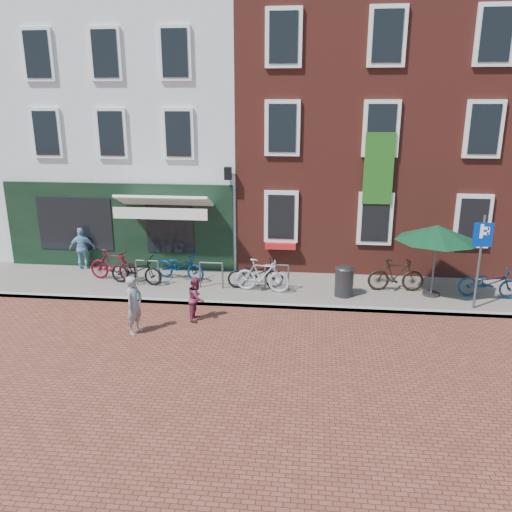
# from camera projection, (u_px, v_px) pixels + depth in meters

# --- Properties ---
(ground) EXTENTS (80.00, 80.00, 0.00)m
(ground) POSITION_uv_depth(u_px,v_px,m) (256.00, 308.00, 14.70)
(ground) COLOR brown
(sidewalk) EXTENTS (24.00, 3.00, 0.10)m
(sidewalk) POSITION_uv_depth(u_px,v_px,m) (293.00, 289.00, 16.01)
(sidewalk) COLOR slate
(sidewalk) RESTS_ON ground
(building_stucco) EXTENTS (8.00, 8.00, 9.00)m
(building_stucco) POSITION_uv_depth(u_px,v_px,m) (150.00, 130.00, 20.60)
(building_stucco) COLOR silver
(building_stucco) RESTS_ON ground
(building_brick_mid) EXTENTS (6.00, 8.00, 10.00)m
(building_brick_mid) POSITION_uv_depth(u_px,v_px,m) (329.00, 118.00, 19.72)
(building_brick_mid) COLOR maroon
(building_brick_mid) RESTS_ON ground
(building_brick_right) EXTENTS (6.00, 8.00, 10.00)m
(building_brick_right) POSITION_uv_depth(u_px,v_px,m) (493.00, 118.00, 19.09)
(building_brick_right) COLOR maroon
(building_brick_right) RESTS_ON ground
(litter_bin) EXTENTS (0.54, 0.54, 0.99)m
(litter_bin) POSITION_uv_depth(u_px,v_px,m) (344.00, 279.00, 15.19)
(litter_bin) COLOR #2F2F31
(litter_bin) RESTS_ON sidewalk
(parking_sign) EXTENTS (0.50, 0.08, 2.63)m
(parking_sign) POSITION_uv_depth(u_px,v_px,m) (481.00, 249.00, 13.91)
(parking_sign) COLOR #4C4C4F
(parking_sign) RESTS_ON sidewalk
(parasol) EXTENTS (2.38, 2.38, 2.22)m
(parasol) POSITION_uv_depth(u_px,v_px,m) (437.00, 230.00, 14.80)
(parasol) COLOR #4C4C4F
(parasol) RESTS_ON sidewalk
(woman) EXTENTS (0.49, 0.62, 1.49)m
(woman) POSITION_uv_depth(u_px,v_px,m) (134.00, 305.00, 12.91)
(woman) COLOR gray
(woman) RESTS_ON ground
(boy) EXTENTS (0.45, 0.58, 1.19)m
(boy) POSITION_uv_depth(u_px,v_px,m) (197.00, 298.00, 13.75)
(boy) COLOR maroon
(boy) RESTS_ON ground
(cafe_person) EXTENTS (0.90, 0.56, 1.43)m
(cafe_person) POSITION_uv_depth(u_px,v_px,m) (82.00, 248.00, 17.60)
(cafe_person) COLOR #7EAACE
(cafe_person) RESTS_ON sidewalk
(bicycle_0) EXTENTS (1.78, 0.82, 0.90)m
(bicycle_0) POSITION_uv_depth(u_px,v_px,m) (136.00, 270.00, 16.20)
(bicycle_0) COLOR black
(bicycle_0) RESTS_ON sidewalk
(bicycle_1) EXTENTS (1.71, 0.74, 1.00)m
(bicycle_1) POSITION_uv_depth(u_px,v_px,m) (113.00, 265.00, 16.53)
(bicycle_1) COLOR #5D0614
(bicycle_1) RESTS_ON sidewalk
(bicycle_2) EXTENTS (1.81, 1.06, 0.90)m
(bicycle_2) POSITION_uv_depth(u_px,v_px,m) (180.00, 266.00, 16.59)
(bicycle_2) COLOR #042250
(bicycle_2) RESTS_ON sidewalk
(bicycle_3) EXTENTS (1.71, 0.69, 1.00)m
(bicycle_3) POSITION_uv_depth(u_px,v_px,m) (262.00, 275.00, 15.55)
(bicycle_3) COLOR #AFAFB2
(bicycle_3) RESTS_ON sidewalk
(bicycle_4) EXTENTS (1.77, 0.80, 0.90)m
(bicycle_4) POSITION_uv_depth(u_px,v_px,m) (256.00, 274.00, 15.85)
(bicycle_4) COLOR black
(bicycle_4) RESTS_ON sidewalk
(bicycle_5) EXTENTS (1.68, 0.54, 1.00)m
(bicycle_5) POSITION_uv_depth(u_px,v_px,m) (396.00, 275.00, 15.59)
(bicycle_5) COLOR black
(bicycle_5) RESTS_ON sidewalk
(bicycle_6) EXTENTS (1.76, 0.76, 0.90)m
(bicycle_6) POSITION_uv_depth(u_px,v_px,m) (489.00, 283.00, 15.08)
(bicycle_6) COLOR navy
(bicycle_6) RESTS_ON sidewalk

